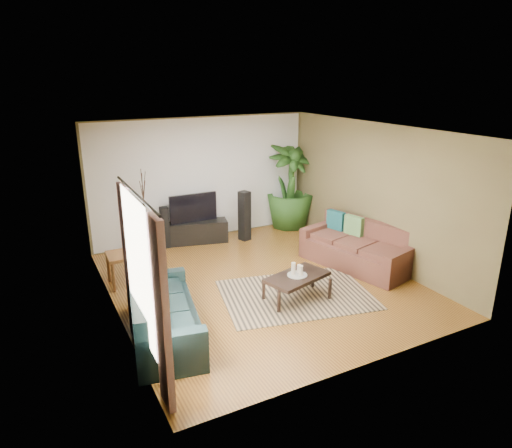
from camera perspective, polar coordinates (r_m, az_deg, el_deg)
floor at (r=8.23m, az=0.65°, el=-7.35°), size 5.50×5.50×0.00m
ceiling at (r=7.47m, az=0.72°, el=11.67°), size 5.50×5.50×0.00m
wall_back at (r=10.17m, az=-6.67°, el=5.62°), size 5.00×0.00×5.00m
wall_front at (r=5.61m, az=14.08°, el=-5.49°), size 5.00×0.00×5.00m
wall_left at (r=6.98m, az=-17.75°, el=-1.09°), size 0.00×5.50×5.50m
wall_right at (r=9.15m, az=14.66°, el=3.70°), size 0.00×5.50×5.50m
backwall_panel at (r=10.16m, az=-6.65°, el=5.61°), size 4.90×0.00×4.90m
window_pane at (r=5.49m, az=-14.54°, el=-5.53°), size 0.00×1.80×1.80m
curtain_near at (r=4.95m, az=-11.66°, el=-11.27°), size 0.08×0.35×2.20m
curtain_far at (r=6.27m, az=-15.53°, el=-5.03°), size 0.08×0.35×2.20m
curtain_rod at (r=5.21m, az=-14.78°, el=3.67°), size 0.03×1.90×0.03m
sofa_left at (r=6.60m, az=-11.45°, el=-10.48°), size 1.22×2.16×0.85m
sofa_right at (r=8.98m, az=12.45°, el=-2.60°), size 1.45×2.29×0.85m
area_rug at (r=7.83m, az=5.03°, el=-8.77°), size 2.77×2.22×0.01m
coffee_table at (r=7.60m, az=5.13°, el=-7.89°), size 1.17×0.84×0.43m
candle_tray at (r=7.51m, az=5.18°, el=-6.36°), size 0.33×0.33×0.01m
candle_tall at (r=7.46m, az=4.69°, el=-5.58°), size 0.07×0.07×0.21m
candle_mid at (r=7.46m, az=5.62°, el=-5.79°), size 0.07×0.07×0.16m
candle_short at (r=7.56m, az=5.40°, el=-5.58°), size 0.07×0.07×0.13m
tv_stand at (r=10.14m, az=-7.71°, el=-1.00°), size 1.50×0.76×0.48m
television at (r=9.97m, az=-7.85°, el=2.00°), size 1.06×0.06×0.63m
speaker_left at (r=9.89m, az=-11.31°, el=-0.42°), size 0.17×0.19×0.90m
speaker_right at (r=10.12m, az=-1.45°, el=1.02°), size 0.26×0.27×1.11m
potted_plant at (r=10.93m, az=4.20°, el=4.78°), size 1.25×1.25×2.03m
plant_pot at (r=11.17m, az=4.10°, el=0.44°), size 0.37×0.37×0.29m
pedestal at (r=9.89m, az=-13.47°, el=-2.38°), size 0.34×0.34×0.31m
vase at (r=9.79m, az=-13.60°, el=-0.74°), size 0.29×0.29×0.40m
side_table at (r=8.40m, az=-16.12°, el=-5.40°), size 0.56×0.56×0.58m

